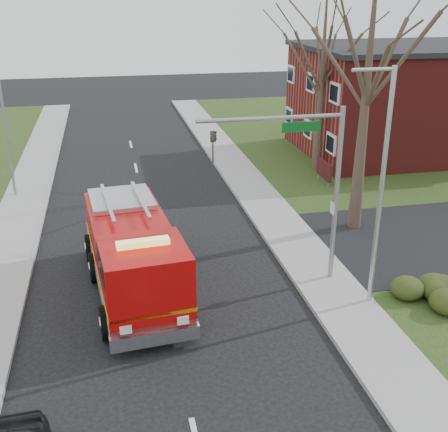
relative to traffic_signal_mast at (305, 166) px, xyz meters
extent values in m
plane|color=black|center=(-5.21, -1.50, -4.71)|extent=(120.00, 120.00, 0.00)
cube|color=gray|center=(0.99, -1.50, -4.63)|extent=(2.40, 80.00, 0.15)
cube|color=maroon|center=(13.79, 16.50, -1.21)|extent=(15.00, 10.00, 7.00)
cube|color=black|center=(13.79, 16.50, 2.39)|extent=(15.40, 10.40, 0.30)
cube|color=silver|center=(6.24, 16.50, -2.71)|extent=(0.12, 1.40, 1.20)
cube|color=#430F15|center=(5.29, 11.00, -3.81)|extent=(0.12, 2.00, 1.00)
cylinder|color=gray|center=(5.29, 10.20, -4.26)|extent=(0.08, 0.08, 0.90)
cylinder|color=gray|center=(5.29, 11.80, -4.26)|extent=(0.08, 0.08, 0.90)
ellipsoid|color=#283312|center=(3.79, -2.50, -4.13)|extent=(2.80, 2.00, 0.90)
cone|color=#392921|center=(4.29, 4.50, 1.29)|extent=(0.64, 0.64, 12.00)
cone|color=#392921|center=(5.79, 13.50, 0.54)|extent=(0.56, 0.56, 10.50)
cylinder|color=gray|center=(1.29, 0.00, -1.31)|extent=(0.18, 0.18, 6.80)
cylinder|color=gray|center=(-1.31, 0.00, 1.79)|extent=(5.20, 0.14, 0.14)
cube|color=#0C591E|center=(-0.21, 0.00, 1.44)|extent=(1.40, 0.06, 0.35)
imported|color=black|center=(-3.31, 0.00, 1.44)|extent=(0.22, 0.18, 1.10)
cylinder|color=#B7BABF|center=(1.99, -2.00, -0.51)|extent=(0.16, 0.16, 8.40)
cylinder|color=#B7BABF|center=(1.29, -2.00, 3.59)|extent=(1.40, 0.12, 0.12)
cylinder|color=gray|center=(-12.01, 12.50, -1.21)|extent=(0.14, 0.14, 7.00)
cube|color=#B50808|center=(-6.35, 1.93, -3.09)|extent=(3.21, 5.65, 2.19)
cube|color=#B50808|center=(-5.98, -2.01, -2.94)|extent=(2.95, 2.95, 2.50)
cube|color=#B7BABF|center=(-6.23, 0.69, -3.98)|extent=(3.48, 8.35, 0.47)
cube|color=#E5B20C|center=(-6.23, 0.69, -3.40)|extent=(3.49, 8.35, 0.13)
cube|color=black|center=(-5.87, -3.15, -2.15)|extent=(2.41, 0.33, 0.89)
cube|color=#E5D866|center=(-5.98, -2.01, -1.53)|extent=(1.69, 0.52, 0.19)
cylinder|color=black|center=(-7.32, -2.24, -4.13)|extent=(0.47, 1.18, 1.15)
cylinder|color=black|center=(-4.62, -1.99, -4.13)|extent=(0.47, 1.18, 1.15)
cylinder|color=black|center=(-7.88, 3.68, -4.13)|extent=(0.47, 1.18, 1.15)
cylinder|color=black|center=(-5.18, 3.93, -4.13)|extent=(0.47, 1.18, 1.15)
camera|label=1|loc=(-6.79, -18.19, 5.85)|focal=45.00mm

